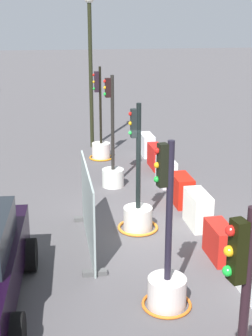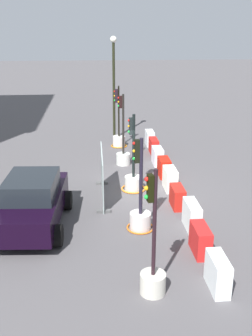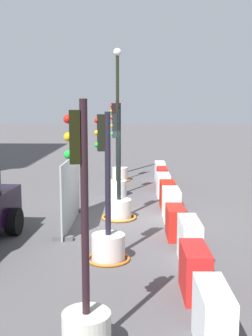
# 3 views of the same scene
# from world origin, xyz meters

# --- Properties ---
(ground_plane) EXTENTS (120.00, 120.00, 0.00)m
(ground_plane) POSITION_xyz_m (0.00, 0.00, 0.00)
(ground_plane) COLOR #4E4B4D
(traffic_light_1) EXTENTS (0.91, 0.91, 3.09)m
(traffic_light_1) POSITION_xyz_m (-3.15, 0.28, 0.53)
(traffic_light_1) COLOR beige
(traffic_light_1) RESTS_ON ground_plane
(traffic_light_2) EXTENTS (1.00, 1.00, 3.11)m
(traffic_light_2) POSITION_xyz_m (0.15, 0.19, 0.45)
(traffic_light_2) COLOR beige
(traffic_light_2) RESTS_ON ground_plane
(traffic_light_3) EXTENTS (0.66, 0.66, 3.36)m
(traffic_light_3) POSITION_xyz_m (3.28, 0.37, 0.58)
(traffic_light_3) COLOR beige
(traffic_light_3) RESTS_ON ground_plane
(traffic_light_4) EXTENTS (0.88, 0.88, 3.29)m
(traffic_light_4) POSITION_xyz_m (6.29, 0.40, 0.49)
(traffic_light_4) COLOR silver
(traffic_light_4) RESTS_ON ground_plane
(construction_barrier_3) EXTENTS (0.99, 0.44, 0.77)m
(construction_barrier_3) POSITION_xyz_m (-1.59, -1.27, 0.38)
(construction_barrier_3) COLOR red
(construction_barrier_3) RESTS_ON ground_plane
(construction_barrier_4) EXTENTS (1.04, 0.47, 0.88)m
(construction_barrier_4) POSITION_xyz_m (0.07, -1.30, 0.44)
(construction_barrier_4) COLOR white
(construction_barrier_4) RESTS_ON ground_plane
(construction_barrier_5) EXTENTS (0.98, 0.47, 0.82)m
(construction_barrier_5) POSITION_xyz_m (1.53, -1.30, 0.41)
(construction_barrier_5) COLOR red
(construction_barrier_5) RESTS_ON ground_plane
(construction_barrier_6) EXTENTS (1.01, 0.46, 0.80)m
(construction_barrier_6) POSITION_xyz_m (3.18, -1.27, 0.40)
(construction_barrier_6) COLOR white
(construction_barrier_6) RESTS_ON ground_plane
(construction_barrier_7) EXTENTS (1.11, 0.40, 0.77)m
(construction_barrier_7) POSITION_xyz_m (4.87, -1.33, 0.39)
(construction_barrier_7) COLOR red
(construction_barrier_7) RESTS_ON ground_plane
(construction_barrier_8) EXTENTS (1.02, 0.43, 0.79)m
(construction_barrier_8) POSITION_xyz_m (6.41, -1.33, 0.40)
(construction_barrier_8) COLOR silver
(construction_barrier_8) RESTS_ON ground_plane
(street_lamp_post) EXTENTS (0.36, 0.36, 5.72)m
(street_lamp_post) POSITION_xyz_m (7.92, 0.56, 3.51)
(street_lamp_post) COLOR black
(street_lamp_post) RESTS_ON ground_plane
(site_fence_panel) EXTENTS (3.02, 0.50, 1.82)m
(site_fence_panel) POSITION_xyz_m (-0.51, 1.45, 0.85)
(site_fence_panel) COLOR #8F9D9B
(site_fence_panel) RESTS_ON ground_plane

